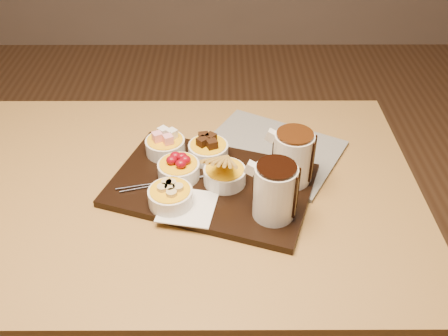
{
  "coord_description": "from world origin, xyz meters",
  "views": [
    {
      "loc": [
        0.13,
        -0.92,
        1.52
      ],
      "look_at": [
        0.13,
        -0.01,
        0.81
      ],
      "focal_mm": 40.0,
      "sensor_mm": 36.0,
      "label": 1
    }
  ],
  "objects_px": {
    "bowl_strawberries": "(179,170)",
    "pitcher_dark_chocolate": "(275,192)",
    "dining_table": "(171,215)",
    "pitcher_milk_chocolate": "(293,158)",
    "serving_board": "(211,185)",
    "newspaper": "(270,151)"
  },
  "relations": [
    {
      "from": "dining_table",
      "to": "bowl_strawberries",
      "type": "height_order",
      "value": "bowl_strawberries"
    },
    {
      "from": "pitcher_milk_chocolate",
      "to": "newspaper",
      "type": "distance_m",
      "value": 0.16
    },
    {
      "from": "bowl_strawberries",
      "to": "pitcher_dark_chocolate",
      "type": "distance_m",
      "value": 0.25
    },
    {
      "from": "dining_table",
      "to": "pitcher_milk_chocolate",
      "type": "xyz_separation_m",
      "value": [
        0.29,
        0.0,
        0.18
      ]
    },
    {
      "from": "pitcher_dark_chocolate",
      "to": "newspaper",
      "type": "relative_size",
      "value": 0.37
    },
    {
      "from": "serving_board",
      "to": "bowl_strawberries",
      "type": "height_order",
      "value": "bowl_strawberries"
    },
    {
      "from": "dining_table",
      "to": "serving_board",
      "type": "xyz_separation_m",
      "value": [
        0.1,
        -0.01,
        0.11
      ]
    },
    {
      "from": "pitcher_dark_chocolate",
      "to": "pitcher_milk_chocolate",
      "type": "height_order",
      "value": "same"
    },
    {
      "from": "bowl_strawberries",
      "to": "pitcher_dark_chocolate",
      "type": "bearing_deg",
      "value": -31.42
    },
    {
      "from": "serving_board",
      "to": "newspaper",
      "type": "relative_size",
      "value": 1.37
    },
    {
      "from": "dining_table",
      "to": "pitcher_milk_chocolate",
      "type": "bearing_deg",
      "value": 0.03
    },
    {
      "from": "dining_table",
      "to": "newspaper",
      "type": "xyz_separation_m",
      "value": [
        0.25,
        0.13,
        0.1
      ]
    },
    {
      "from": "serving_board",
      "to": "pitcher_milk_chocolate",
      "type": "xyz_separation_m",
      "value": [
        0.19,
        0.01,
        0.07
      ]
    },
    {
      "from": "serving_board",
      "to": "newspaper",
      "type": "height_order",
      "value": "serving_board"
    },
    {
      "from": "dining_table",
      "to": "pitcher_milk_chocolate",
      "type": "relative_size",
      "value": 9.56
    },
    {
      "from": "serving_board",
      "to": "newspaper",
      "type": "distance_m",
      "value": 0.21
    },
    {
      "from": "dining_table",
      "to": "newspaper",
      "type": "bearing_deg",
      "value": 27.71
    },
    {
      "from": "pitcher_dark_chocolate",
      "to": "newspaper",
      "type": "xyz_separation_m",
      "value": [
        0.01,
        0.25,
        -0.08
      ]
    },
    {
      "from": "serving_board",
      "to": "pitcher_milk_chocolate",
      "type": "distance_m",
      "value": 0.2
    },
    {
      "from": "serving_board",
      "to": "bowl_strawberries",
      "type": "xyz_separation_m",
      "value": [
        -0.08,
        0.02,
        0.03
      ]
    },
    {
      "from": "newspaper",
      "to": "pitcher_milk_chocolate",
      "type": "bearing_deg",
      "value": -44.85
    },
    {
      "from": "bowl_strawberries",
      "to": "pitcher_dark_chocolate",
      "type": "height_order",
      "value": "pitcher_dark_chocolate"
    }
  ]
}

